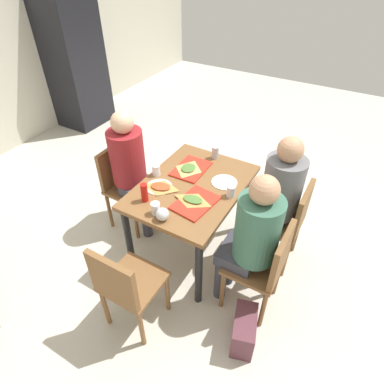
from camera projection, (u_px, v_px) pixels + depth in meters
ground_plane at (192, 247)px, 3.23m from camera, size 10.00×10.00×0.02m
main_table at (192, 195)px, 2.81m from camera, size 1.11×0.81×0.77m
chair_near_left at (265, 264)px, 2.41m from camera, size 0.40×0.40×0.87m
chair_near_right at (288, 220)px, 2.79m from camera, size 0.40×0.40×0.87m
chair_far_side at (123, 181)px, 3.21m from camera, size 0.40×0.40×0.87m
chair_left_end at (125, 285)px, 2.27m from camera, size 0.40×0.40×0.87m
person_in_red at (251, 234)px, 2.31m from camera, size 0.32×0.42×1.28m
person_in_brown_jacket at (276, 192)px, 2.69m from camera, size 0.32×0.42×1.28m
person_far_side at (131, 165)px, 3.00m from camera, size 0.32×0.42×1.28m
tray_red_near at (195, 203)px, 2.55m from camera, size 0.39×0.30×0.02m
tray_red_far at (191, 169)px, 2.92m from camera, size 0.37×0.27×0.02m
paper_plate_center at (159, 187)px, 2.72m from camera, size 0.22×0.22×0.01m
paper_plate_near_edge at (224, 182)px, 2.77m from camera, size 0.22×0.22×0.01m
pizza_slice_a at (193, 200)px, 2.55m from camera, size 0.15×0.24×0.02m
pizza_slice_b at (188, 168)px, 2.89m from camera, size 0.23×0.20×0.02m
pizza_slice_c at (161, 187)px, 2.70m from camera, size 0.21×0.27×0.02m
plastic_cup_a at (156, 170)px, 2.83m from camera, size 0.07×0.07×0.10m
plastic_cup_b at (231, 191)px, 2.60m from camera, size 0.07×0.07×0.10m
plastic_cup_c at (156, 208)px, 2.44m from camera, size 0.07×0.07×0.10m
soda_can at (215, 152)px, 3.03m from camera, size 0.07×0.07×0.12m
condiment_bottle at (144, 193)px, 2.54m from camera, size 0.06×0.06×0.16m
foil_bundle at (162, 214)px, 2.39m from camera, size 0.10×0.10×0.10m
handbag at (244, 330)px, 2.40m from camera, size 0.35×0.24×0.28m
drink_fridge at (75, 61)px, 4.76m from camera, size 0.70×0.60×1.90m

